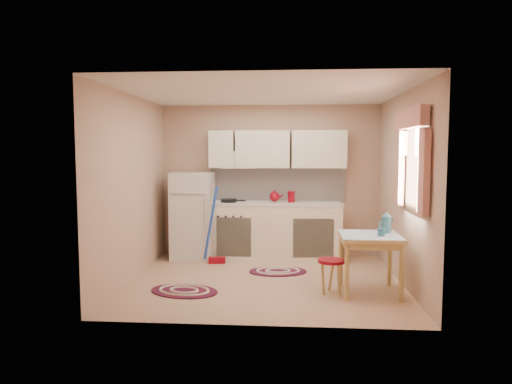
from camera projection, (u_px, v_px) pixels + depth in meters
The scene contains 14 objects.
room_shell at pixel (277, 162), 6.22m from camera, with size 3.64×3.60×2.52m.
fridge at pixel (193, 215), 7.40m from camera, with size 0.65×0.60×1.40m, color silver.
broom at pixel (217, 225), 7.03m from camera, with size 0.28×0.12×1.20m, color #1D48B7, non-canonical shape.
base_cabinets at pixel (271, 232), 7.39m from camera, with size 2.25×0.60×0.88m, color white.
countertop at pixel (271, 203), 7.35m from camera, with size 2.27×0.62×0.04m, color silver.
frying_pan at pixel (229, 201), 7.34m from camera, with size 0.26×0.26×0.05m, color black.
red_kettle at pixel (274, 197), 7.33m from camera, with size 0.18×0.16×0.18m, color maroon, non-canonical shape.
red_canister at pixel (291, 197), 7.31m from camera, with size 0.11×0.11×0.16m, color maroon.
table at pixel (369, 264), 5.57m from camera, with size 0.72×0.72×0.72m, color tan.
stool at pixel (331, 276), 5.57m from camera, with size 0.33×0.33×0.42m, color maroon.
coffee_pot at pixel (386, 222), 5.63m from camera, with size 0.14×0.12×0.28m, color #2A6780, non-canonical shape.
mug at pixel (381, 233), 5.42m from camera, with size 0.09×0.09×0.10m, color #2A6780.
rug_center at pixel (278, 271), 6.58m from camera, with size 0.83×0.56×0.02m, color maroon, non-canonical shape.
rug_left at pixel (184, 291), 5.65m from camera, with size 0.87×0.58×0.02m, color maroon, non-canonical shape.
Camera 1 is at (0.32, -6.00, 1.73)m, focal length 32.00 mm.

